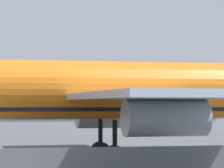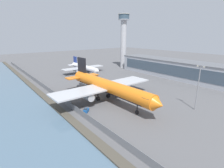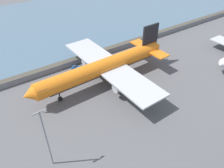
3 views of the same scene
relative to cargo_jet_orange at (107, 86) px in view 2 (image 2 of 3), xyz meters
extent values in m
plane|color=#565659|center=(-5.57, -1.16, -6.80)|extent=(500.00, 500.00, 0.00)
cube|color=#474238|center=(-5.57, -21.66, -6.55)|extent=(320.00, 3.00, 0.50)
cube|color=slate|center=(-5.57, -17.16, -5.54)|extent=(280.00, 0.08, 2.50)
cylinder|color=slate|center=(-103.57, -17.16, -5.54)|extent=(0.10, 0.10, 2.50)
cylinder|color=slate|center=(-5.57, -17.16, -5.54)|extent=(0.10, 0.10, 2.50)
cylinder|color=orange|center=(0.81, 0.02, 0.25)|extent=(51.81, 7.13, 5.75)
cone|color=orange|center=(28.22, 0.76, 0.25)|extent=(3.88, 5.56, 5.46)
cone|color=orange|center=(-26.60, -0.71, 0.25)|extent=(3.87, 5.27, 5.17)
cube|color=#232D3D|center=(24.57, 0.66, 0.97)|extent=(3.29, 4.97, 1.72)
cube|color=black|center=(0.81, 0.02, -1.33)|extent=(44.03, 5.77, 1.03)
cube|color=#B7BABF|center=(-2.11, 12.35, -0.47)|extent=(12.03, 25.10, 0.57)
cube|color=#B7BABF|center=(-1.44, -12.44, -0.47)|extent=(12.03, 25.10, 0.57)
cylinder|color=#B7BABF|center=(-0.50, 10.41, -2.34)|extent=(7.32, 3.35, 3.16)
cylinder|color=#B7BABF|center=(0.05, -10.42, -2.34)|extent=(7.32, 3.35, 3.16)
cube|color=black|center=(-21.92, -0.59, 6.00)|extent=(7.77, 0.90, 9.77)
cube|color=orange|center=(-22.04, 3.96, 0.68)|extent=(5.41, 9.23, 0.46)
cube|color=orange|center=(-21.80, -5.13, 0.68)|extent=(5.41, 9.23, 0.46)
cylinder|color=black|center=(18.89, 0.51, -4.31)|extent=(0.40, 0.40, 3.36)
cylinder|color=black|center=(18.89, 0.51, -5.99)|extent=(1.63, 0.68, 1.61)
cylinder|color=black|center=(-2.89, 2.94, -4.31)|extent=(0.46, 0.46, 3.36)
cylinder|color=black|center=(-2.89, 2.94, -5.99)|extent=(1.88, 1.34, 1.85)
cylinder|color=black|center=(-2.73, -3.09, -4.31)|extent=(0.46, 0.46, 3.36)
cylinder|color=black|center=(-2.73, -3.09, -5.99)|extent=(1.88, 1.34, 1.85)
cylinder|color=white|center=(-59.08, 21.27, -2.15)|extent=(35.34, 4.05, 3.80)
cone|color=white|center=(-40.39, 21.40, -2.15)|extent=(2.49, 3.62, 3.61)
cone|color=white|center=(-77.78, 21.13, -2.15)|extent=(2.49, 3.43, 3.42)
cube|color=#232D3D|center=(-42.84, 21.38, -1.67)|extent=(2.11, 3.24, 1.14)
cube|color=navy|center=(-59.08, 21.27, -3.19)|extent=(30.03, 3.25, 0.68)
cube|color=#B7BABF|center=(-60.91, 29.73, -2.62)|extent=(7.89, 17.00, 0.38)
cube|color=#B7BABF|center=(-60.79, 12.78, -2.62)|extent=(7.89, 17.00, 0.38)
cylinder|color=#B7BABF|center=(-59.84, 28.38, -3.85)|extent=(4.96, 2.12, 2.09)
cylinder|color=#B7BABF|center=(-59.74, 14.14, -3.85)|extent=(4.96, 2.12, 2.09)
cube|color=navy|center=(-74.62, 21.16, 1.65)|extent=(5.30, 0.49, 6.45)
cube|color=white|center=(-74.64, 24.26, -1.86)|extent=(3.58, 6.24, 0.30)
cube|color=white|center=(-74.60, 18.05, -1.86)|extent=(3.58, 6.24, 0.30)
cylinder|color=black|center=(-46.73, 21.36, -5.15)|extent=(0.27, 0.27, 2.22)
cylinder|color=black|center=(-46.73, 21.36, -6.26)|extent=(1.07, 0.43, 1.06)
cylinder|color=black|center=(-61.57, 23.24, -5.15)|extent=(0.30, 0.30, 2.22)
cylinder|color=black|center=(-61.57, 23.24, -6.26)|extent=(1.23, 0.86, 1.22)
cylinder|color=black|center=(-61.54, 19.26, -5.15)|extent=(0.30, 0.30, 2.22)
cylinder|color=black|center=(-61.54, 19.26, -6.26)|extent=(1.23, 0.86, 1.22)
cube|color=#19519E|center=(5.48, -14.16, -6.05)|extent=(3.32, 3.45, 1.11)
cube|color=#283847|center=(5.74, -14.46, -5.25)|extent=(1.70, 1.69, 0.50)
cylinder|color=black|center=(6.65, -14.45, -6.45)|extent=(0.63, 0.67, 0.70)
cylinder|color=black|center=(5.63, -15.35, -6.45)|extent=(0.63, 0.67, 0.70)
cylinder|color=black|center=(5.32, -12.97, -6.45)|extent=(0.63, 0.67, 0.70)
cylinder|color=black|center=(4.31, -13.87, -6.45)|extent=(0.63, 0.67, 0.70)
cube|color=#1E2328|center=(-76.75, 24.84, -5.53)|extent=(2.71, 5.42, 2.07)
cube|color=#283847|center=(-76.97, 26.65, -5.14)|extent=(2.12, 1.38, 0.83)
cube|color=orange|center=(-76.75, 24.84, -4.40)|extent=(1.10, 0.62, 0.16)
cylinder|color=black|center=(-77.87, 26.33, -6.38)|extent=(0.32, 0.86, 0.84)
cylinder|color=black|center=(-76.03, 26.55, -6.38)|extent=(0.32, 0.86, 0.84)
cylinder|color=black|center=(-77.48, 23.13, -6.38)|extent=(0.32, 0.86, 0.84)
cylinder|color=black|center=(-75.64, 23.35, -6.38)|extent=(0.32, 0.86, 0.84)
cylinder|color=#ADADB2|center=(-58.95, 61.61, 14.06)|extent=(5.13, 5.13, 41.71)
cylinder|color=#ADADB2|center=(-58.95, 61.61, 35.17)|extent=(9.75, 9.75, 0.50)
cylinder|color=#384C5B|center=(-58.95, 61.61, 37.47)|extent=(9.26, 9.26, 4.11)
cylinder|color=beige|center=(-58.95, 61.61, 39.73)|extent=(10.24, 10.24, 0.40)
cylinder|color=#333338|center=(-58.95, 61.61, 41.13)|extent=(0.12, 0.12, 2.40)
cube|color=#9EA3AD|center=(-8.44, 65.23, -0.85)|extent=(86.76, 16.69, 11.89)
cube|color=#3D4C5B|center=(-8.44, 56.81, -0.26)|extent=(79.82, 0.16, 7.13)
cube|color=#5B5E63|center=(-8.44, 65.23, 5.34)|extent=(87.36, 17.29, 0.50)
cylinder|color=gray|center=(30.37, 22.14, 2.39)|extent=(0.36, 0.36, 18.37)
cube|color=gray|center=(30.37, 22.14, 11.33)|extent=(3.20, 0.24, 0.24)
cube|color=silver|center=(29.17, 22.14, 11.03)|extent=(0.60, 0.40, 0.44)
cube|color=silver|center=(31.57, 22.14, 11.03)|extent=(0.60, 0.40, 0.44)
camera|label=1|loc=(-16.60, -63.81, -1.24)|focal=105.00mm
camera|label=2|loc=(61.50, -44.59, 22.63)|focal=28.00mm
camera|label=3|loc=(36.29, 57.39, 42.92)|focal=35.00mm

